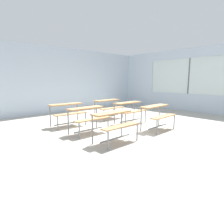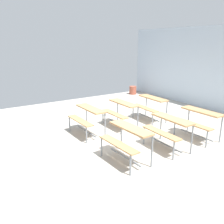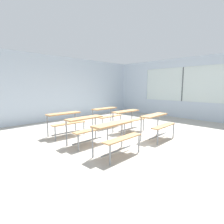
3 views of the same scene
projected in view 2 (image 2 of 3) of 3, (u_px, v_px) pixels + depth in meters
name	position (u px, v px, depth m)	size (l,w,h in m)	color
ground	(125.00, 142.00, 6.08)	(10.00, 9.00, 0.05)	#ADA89E
desk_bench_r0c0	(87.00, 115.00, 6.38)	(1.11, 0.61, 0.74)	tan
desk_bench_r0c1	(127.00, 136.00, 4.93)	(1.12, 0.63, 0.74)	tan
desk_bench_r1c0	(120.00, 109.00, 6.97)	(1.10, 0.59, 0.74)	tan
desk_bench_r1c1	(168.00, 126.00, 5.53)	(1.12, 0.63, 0.74)	tan
desk_bench_r2c0	(150.00, 103.00, 7.58)	(1.12, 0.64, 0.74)	tan
desk_bench_r2c1	(198.00, 118.00, 6.12)	(1.10, 0.60, 0.74)	tan
trash_bin	(133.00, 90.00, 11.50)	(0.33, 0.33, 0.39)	#9E4C38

